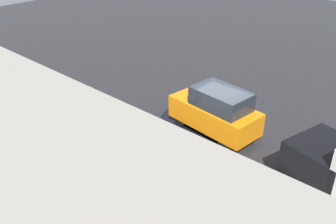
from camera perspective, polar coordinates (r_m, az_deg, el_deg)
name	(u,v)px	position (r m, az deg, el deg)	size (l,w,h in m)	color
ground_plane	(217,132)	(16.35, 7.45, -3.04)	(60.00, 60.00, 0.00)	black
kerb_strip	(149,177)	(13.66, -2.97, -9.85)	(24.00, 3.20, 0.04)	gray
moving_hatchback	(216,111)	(15.86, 7.33, 0.19)	(4.05, 2.08, 2.06)	orange
fire_hydrant	(125,126)	(15.96, -6.56, -2.17)	(0.42, 0.31, 0.80)	red
pedestrian	(103,115)	(16.36, -9.85, -0.47)	(0.33, 0.55, 1.22)	silver
metal_railing	(163,213)	(11.26, -0.78, -15.10)	(9.00, 0.04, 1.05)	#B7BABF
sign_post	(92,111)	(14.82, -11.57, 0.08)	(0.07, 0.44, 2.40)	#4C4C51
puddle_patch	(204,120)	(17.17, 5.54, -1.26)	(4.06, 4.06, 0.01)	black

